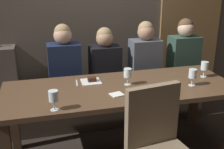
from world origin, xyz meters
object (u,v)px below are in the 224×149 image
at_px(chair_near_side, 159,143).
at_px(wine_glass_center_back, 205,67).
at_px(diner_far_end, 145,56).
at_px(wine_glass_far_right, 193,74).
at_px(fork_on_table, 77,83).
at_px(banquette_bench, 104,104).
at_px(diner_bearded, 105,60).
at_px(diner_near_end, 184,52).
at_px(dining_table, 120,95).
at_px(wine_glass_end_right, 54,97).
at_px(dessert_plate, 91,81).
at_px(diner_redhead, 64,61).
at_px(espresso_cup, 151,91).
at_px(wine_glass_near_left, 128,73).

distance_m(chair_near_side, wine_glass_center_back, 1.16).
bearing_deg(wine_glass_center_back, diner_far_end, 122.85).
height_order(wine_glass_far_right, fork_on_table, wine_glass_far_right).
distance_m(banquette_bench, diner_bearded, 0.57).
xyz_separation_m(chair_near_side, diner_near_end, (0.94, 1.42, 0.27)).
height_order(diner_near_end, fork_on_table, diner_near_end).
bearing_deg(dining_table, wine_glass_end_right, -151.95).
bearing_deg(dessert_plate, diner_redhead, 112.87).
relative_size(dining_table, diner_far_end, 2.78).
height_order(diner_redhead, fork_on_table, diner_redhead).
relative_size(diner_bearded, wine_glass_center_back, 4.48).
height_order(diner_far_end, dessert_plate, diner_far_end).
relative_size(wine_glass_far_right, espresso_cup, 1.37).
distance_m(dining_table, wine_glass_end_right, 0.75).
bearing_deg(diner_far_end, diner_near_end, 1.60).
height_order(chair_near_side, diner_near_end, diner_near_end).
distance_m(diner_near_end, espresso_cup, 1.24).
height_order(banquette_bench, diner_far_end, diner_far_end).
xyz_separation_m(dining_table, fork_on_table, (-0.39, 0.19, 0.09)).
bearing_deg(wine_glass_far_right, banquette_bench, 128.62).
relative_size(wine_glass_near_left, fork_on_table, 0.96).
relative_size(wine_glass_far_right, dessert_plate, 0.86).
height_order(diner_near_end, wine_glass_end_right, diner_near_end).
bearing_deg(diner_bearded, wine_glass_near_left, -84.62).
bearing_deg(diner_bearded, chair_near_side, -87.05).
xyz_separation_m(diner_near_end, wine_glass_center_back, (-0.11, -0.65, 0.02)).
xyz_separation_m(dining_table, espresso_cup, (0.22, -0.24, 0.11)).
distance_m(dining_table, diner_near_end, 1.26).
height_order(diner_far_end, wine_glass_near_left, diner_far_end).
relative_size(dessert_plate, fork_on_table, 1.12).
distance_m(wine_glass_far_right, wine_glass_end_right, 1.33).
bearing_deg(diner_near_end, diner_bearded, 178.91).
bearing_deg(wine_glass_center_back, wine_glass_far_right, -142.58).
height_order(wine_glass_far_right, wine_glass_near_left, same).
bearing_deg(diner_redhead, diner_bearded, 2.02).
bearing_deg(wine_glass_far_right, dining_table, 168.01).
xyz_separation_m(chair_near_side, espresso_cup, (0.13, 0.49, 0.21)).
height_order(wine_glass_near_left, dessert_plate, wine_glass_near_left).
relative_size(dining_table, chair_near_side, 2.24).
distance_m(diner_far_end, wine_glass_end_right, 1.54).
bearing_deg(espresso_cup, banquette_bench, 103.09).
height_order(diner_redhead, wine_glass_far_right, diner_redhead).
relative_size(banquette_bench, wine_glass_near_left, 15.24).
bearing_deg(diner_bearded, fork_on_table, -127.97).
distance_m(diner_near_end, fork_on_table, 1.51).
height_order(diner_far_end, wine_glass_center_back, diner_far_end).
distance_m(chair_near_side, diner_near_end, 1.72).
bearing_deg(diner_near_end, banquette_bench, 179.73).
relative_size(chair_near_side, espresso_cup, 8.17).
bearing_deg(diner_far_end, dessert_plate, -146.85).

